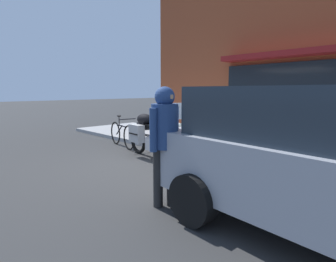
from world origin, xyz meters
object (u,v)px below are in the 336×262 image
touring_motorcycle (152,134)px  parked_bicycle (122,134)px  pedestrian_walking (165,133)px  sandwich_board_sign (162,124)px

touring_motorcycle → parked_bicycle: touring_motorcycle is taller
touring_motorcycle → pedestrian_walking: pedestrian_walking is taller
pedestrian_walking → sandwich_board_sign: pedestrian_walking is taller
parked_bicycle → sandwich_board_sign: (0.27, 1.40, 0.21)m
touring_motorcycle → parked_bicycle: size_ratio=1.34×
pedestrian_walking → sandwich_board_sign: size_ratio=1.83×
parked_bicycle → pedestrian_walking: pedestrian_walking is taller
touring_motorcycle → parked_bicycle: (-1.69, 0.27, -0.22)m
pedestrian_walking → parked_bicycle: bearing=153.4°
parked_bicycle → pedestrian_walking: size_ratio=0.97×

